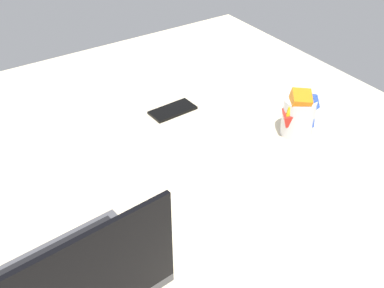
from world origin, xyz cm
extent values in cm
cube|color=beige|center=(0.00, 0.00, 9.00)|extent=(180.00, 140.00, 18.00)
cube|color=#4C4C51|center=(23.52, 29.56, 19.00)|extent=(34.99, 25.95, 2.00)
cube|color=black|center=(23.66, 28.07, 20.20)|extent=(30.45, 19.61, 0.40)
cube|color=black|center=(22.50, 40.51, 30.50)|extent=(32.95, 4.05, 21.00)
cylinder|color=silver|center=(-49.78, 15.18, 23.50)|extent=(9.00, 9.00, 11.00)
cube|color=blue|center=(-49.59, 15.11, 21.07)|extent=(6.56, 6.93, 6.60)
cube|color=blue|center=(-51.50, 16.59, 22.81)|extent=(5.82, 6.34, 3.22)
cube|color=red|center=(-47.48, 15.33, 24.55)|extent=(7.23, 6.44, 5.27)
cube|color=yellow|center=(-48.25, 14.49, 26.30)|extent=(7.45, 7.42, 4.26)
cube|color=blue|center=(-50.85, 16.45, 28.04)|extent=(5.73, 5.75, 5.79)
cube|color=orange|center=(-48.80, 15.97, 29.78)|extent=(7.41, 7.92, 5.92)
cube|color=black|center=(-26.60, -14.12, 18.40)|extent=(14.33, 7.50, 0.80)
camera|label=1|loc=(35.84, 91.20, 94.35)|focal=44.15mm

